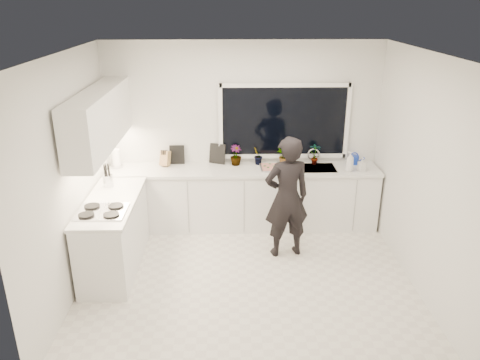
{
  "coord_description": "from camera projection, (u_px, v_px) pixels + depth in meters",
  "views": [
    {
      "loc": [
        -0.2,
        -4.94,
        3.24
      ],
      "look_at": [
        -0.08,
        0.4,
        1.15
      ],
      "focal_mm": 35.0,
      "sensor_mm": 36.0,
      "label": 1
    }
  ],
  "objects": [
    {
      "name": "base_cabinets_left",
      "position": [
        114.0,
        235.0,
        5.91
      ],
      "size": [
        0.58,
        1.6,
        0.88
      ],
      "primitive_type": "cube",
      "color": "white",
      "rests_on": "floor"
    },
    {
      "name": "wall_left",
      "position": [
        69.0,
        178.0,
        5.25
      ],
      "size": [
        0.02,
        3.5,
        2.7
      ],
      "primitive_type": "cube",
      "color": "white",
      "rests_on": "ground"
    },
    {
      "name": "window",
      "position": [
        284.0,
        121.0,
        6.84
      ],
      "size": [
        1.8,
        0.02,
        1.0
      ],
      "primitive_type": "cube",
      "color": "black",
      "rests_on": "wall_back"
    },
    {
      "name": "countertop_left",
      "position": [
        111.0,
        202.0,
        5.74
      ],
      "size": [
        0.62,
        1.6,
        0.04
      ],
      "primitive_type": "cube",
      "color": "silver",
      "rests_on": "base_cabinets_left"
    },
    {
      "name": "utensil_crock",
      "position": [
        108.0,
        181.0,
        6.12
      ],
      "size": [
        0.17,
        0.17,
        0.16
      ],
      "primitive_type": "cylinder",
      "rotation": [
        0.0,
        0.0,
        0.39
      ],
      "color": "#B7B7BC",
      "rests_on": "countertop_left"
    },
    {
      "name": "picture_frame_large",
      "position": [
        177.0,
        155.0,
        6.95
      ],
      "size": [
        0.22,
        0.03,
        0.28
      ],
      "primitive_type": "cube",
      "rotation": [
        0.0,
        0.0,
        0.03
      ],
      "color": "black",
      "rests_on": "countertop_back"
    },
    {
      "name": "base_cabinets_back",
      "position": [
        243.0,
        199.0,
        6.97
      ],
      "size": [
        3.92,
        0.58,
        0.88
      ],
      "primitive_type": "cube",
      "color": "white",
      "rests_on": "floor"
    },
    {
      "name": "pizza",
      "position": [
        277.0,
        167.0,
        6.77
      ],
      "size": [
        0.44,
        0.32,
        0.01
      ],
      "primitive_type": "cube",
      "rotation": [
        0.0,
        0.0,
        0.03
      ],
      "color": "#C03E19",
      "rests_on": "pizza_tray"
    },
    {
      "name": "herb_plants",
      "position": [
        274.0,
        155.0,
        6.9
      ],
      "size": [
        1.39,
        0.28,
        0.32
      ],
      "color": "#26662D",
      "rests_on": "countertop_back"
    },
    {
      "name": "sink",
      "position": [
        315.0,
        171.0,
        6.84
      ],
      "size": [
        0.58,
        0.42,
        0.14
      ],
      "primitive_type": "cube",
      "color": "silver",
      "rests_on": "countertop_back"
    },
    {
      "name": "watering_can",
      "position": [
        354.0,
        160.0,
        6.96
      ],
      "size": [
        0.16,
        0.16,
        0.13
      ],
      "primitive_type": "cylinder",
      "rotation": [
        0.0,
        0.0,
        -0.2
      ],
      "color": "#1231AF",
      "rests_on": "countertop_back"
    },
    {
      "name": "stovetop",
      "position": [
        101.0,
        211.0,
        5.4
      ],
      "size": [
        0.56,
        0.48,
        0.03
      ],
      "primitive_type": "cube",
      "color": "black",
      "rests_on": "countertop_left"
    },
    {
      "name": "wall_back",
      "position": [
        243.0,
        134.0,
        6.93
      ],
      "size": [
        4.0,
        0.02,
        2.7
      ],
      "primitive_type": "cube",
      "color": "white",
      "rests_on": "ground"
    },
    {
      "name": "ceiling",
      "position": [
        248.0,
        53.0,
        4.8
      ],
      "size": [
        4.0,
        3.5,
        0.02
      ],
      "primitive_type": "cube",
      "color": "white",
      "rests_on": "wall_back"
    },
    {
      "name": "soap_bottles",
      "position": [
        354.0,
        162.0,
        6.64
      ],
      "size": [
        0.3,
        0.15,
        0.29
      ],
      "color": "#D8BF66",
      "rests_on": "countertop_back"
    },
    {
      "name": "floor",
      "position": [
        247.0,
        279.0,
        5.79
      ],
      "size": [
        4.0,
        3.5,
        0.02
      ],
      "primitive_type": "cube",
      "color": "beige",
      "rests_on": "ground"
    },
    {
      "name": "faucet",
      "position": [
        313.0,
        156.0,
        6.97
      ],
      "size": [
        0.03,
        0.03,
        0.22
      ],
      "primitive_type": "cylinder",
      "color": "silver",
      "rests_on": "countertop_back"
    },
    {
      "name": "paper_towel_roll",
      "position": [
        116.0,
        159.0,
        6.8
      ],
      "size": [
        0.14,
        0.14,
        0.26
      ],
      "primitive_type": "cylinder",
      "rotation": [
        0.0,
        0.0,
        -0.27
      ],
      "color": "white",
      "rests_on": "countertop_back"
    },
    {
      "name": "knife_block",
      "position": [
        165.0,
        159.0,
        6.86
      ],
      "size": [
        0.16,
        0.14,
        0.22
      ],
      "primitive_type": "cube",
      "rotation": [
        0.0,
        0.0,
        -0.38
      ],
      "color": "#9C6B49",
      "rests_on": "countertop_back"
    },
    {
      "name": "pizza_tray",
      "position": [
        277.0,
        168.0,
        6.77
      ],
      "size": [
        0.48,
        0.36,
        0.03
      ],
      "primitive_type": "cube",
      "rotation": [
        0.0,
        0.0,
        0.03
      ],
      "color": "silver",
      "rests_on": "countertop_back"
    },
    {
      "name": "person",
      "position": [
        287.0,
        198.0,
        6.05
      ],
      "size": [
        0.67,
        0.51,
        1.64
      ],
      "primitive_type": "imported",
      "rotation": [
        0.0,
        0.0,
        3.36
      ],
      "color": "black",
      "rests_on": "floor"
    },
    {
      "name": "wall_right",
      "position": [
        423.0,
        175.0,
        5.33
      ],
      "size": [
        0.02,
        3.5,
        2.7
      ],
      "primitive_type": "cube",
      "color": "white",
      "rests_on": "ground"
    },
    {
      "name": "upper_cabinets",
      "position": [
        100.0,
        119.0,
        5.72
      ],
      "size": [
        0.34,
        2.1,
        0.7
      ],
      "primitive_type": "cube",
      "color": "white",
      "rests_on": "wall_left"
    },
    {
      "name": "countertop_back",
      "position": [
        244.0,
        170.0,
        6.8
      ],
      "size": [
        3.94,
        0.62,
        0.04
      ],
      "primitive_type": "cube",
      "color": "silver",
      "rests_on": "base_cabinets_back"
    },
    {
      "name": "picture_frame_small",
      "position": [
        217.0,
        154.0,
        6.96
      ],
      "size": [
        0.24,
        0.11,
        0.3
      ],
      "primitive_type": "cube",
      "rotation": [
        0.0,
        0.0,
        -0.39
      ],
      "color": "black",
      "rests_on": "countertop_back"
    }
  ]
}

